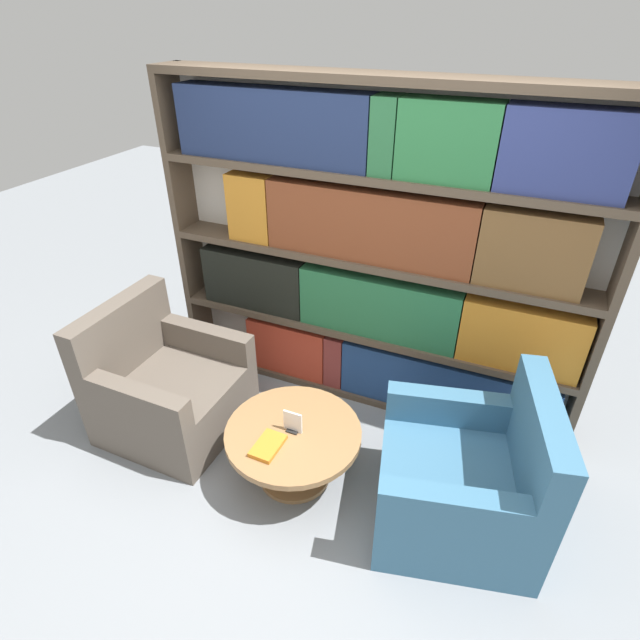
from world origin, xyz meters
TOP-DOWN VIEW (x-y plane):
  - ground_plane at (0.00, 0.00)m, footprint 14.00×14.00m
  - bookshelf at (0.06, 1.28)m, footprint 2.95×0.30m
  - armchair_left at (-1.13, 0.39)m, footprint 0.86×0.85m
  - armchair_right at (0.90, 0.40)m, footprint 1.02×1.02m
  - coffee_table at (-0.11, 0.30)m, footprint 0.83×0.83m
  - table_sign at (-0.11, 0.30)m, footprint 0.12×0.06m
  - stray_book at (-0.19, 0.12)m, footprint 0.15×0.23m

SIDE VIEW (x-z plane):
  - ground_plane at x=0.00m, z-range 0.00..0.00m
  - coffee_table at x=-0.11m, z-range 0.09..0.48m
  - armchair_left at x=-1.13m, z-range -0.15..0.77m
  - armchair_right at x=0.90m, z-range -0.15..0.77m
  - stray_book at x=-0.19m, z-range 0.39..0.42m
  - table_sign at x=-0.11m, z-range 0.38..0.53m
  - bookshelf at x=0.06m, z-range -0.01..2.25m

